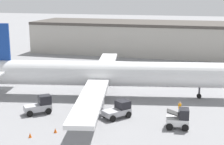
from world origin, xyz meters
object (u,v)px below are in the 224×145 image
at_px(ground_crew_worker, 180,108).
at_px(safety_cone_near, 55,130).
at_px(baggage_tug, 40,105).
at_px(belt_loader_truck, 179,119).
at_px(airplane, 106,74).
at_px(pushback_tug, 119,110).
at_px(safety_cone_far, 30,135).

bearing_deg(ground_crew_worker, safety_cone_near, -175.36).
xyz_separation_m(baggage_tug, belt_loader_truck, (18.24, -0.40, 0.03)).
bearing_deg(airplane, baggage_tug, -134.36).
relative_size(pushback_tug, safety_cone_far, 7.05).
xyz_separation_m(ground_crew_worker, pushback_tug, (-7.55, -2.84, 0.03)).
height_order(ground_crew_worker, pushback_tug, pushback_tug).
bearing_deg(belt_loader_truck, safety_cone_near, -165.11).
distance_m(airplane, belt_loader_truck, 15.76).
distance_m(belt_loader_truck, safety_cone_near, 14.56).
bearing_deg(baggage_tug, airplane, 17.26).
distance_m(pushback_tug, safety_cone_near, 8.96).
height_order(ground_crew_worker, safety_cone_near, ground_crew_worker).
distance_m(airplane, pushback_tug, 9.67).
bearing_deg(ground_crew_worker, airplane, 123.43).
bearing_deg(pushback_tug, safety_cone_far, 178.07).
bearing_deg(airplane, belt_loader_truck, -51.16).
relative_size(baggage_tug, safety_cone_far, 6.70).
bearing_deg(safety_cone_far, baggage_tug, 108.36).
distance_m(ground_crew_worker, safety_cone_near, 16.47).
bearing_deg(safety_cone_far, airplane, 77.36).
bearing_deg(safety_cone_near, baggage_tug, 129.99).
distance_m(pushback_tug, safety_cone_far, 11.85).
height_order(ground_crew_worker, belt_loader_truck, belt_loader_truck).
bearing_deg(belt_loader_truck, airplane, 134.10).
xyz_separation_m(ground_crew_worker, safety_cone_far, (-15.50, -11.59, -0.70)).
relative_size(ground_crew_worker, safety_cone_far, 3.32).
xyz_separation_m(ground_crew_worker, belt_loader_truck, (0.25, -4.50, 0.16)).
xyz_separation_m(belt_loader_truck, safety_cone_near, (-13.60, -5.13, -0.85)).
xyz_separation_m(belt_loader_truck, safety_cone_far, (-15.75, -7.10, -0.85)).
relative_size(baggage_tug, safety_cone_near, 6.70).
relative_size(airplane, ground_crew_worker, 24.16).
bearing_deg(baggage_tug, pushback_tug, -32.54).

